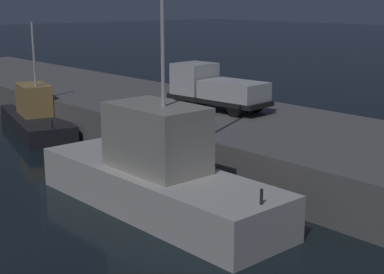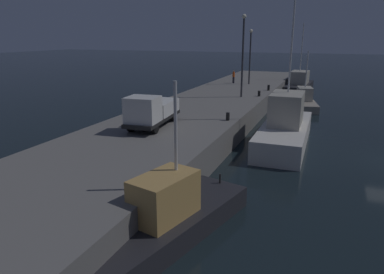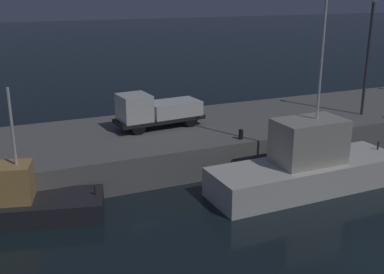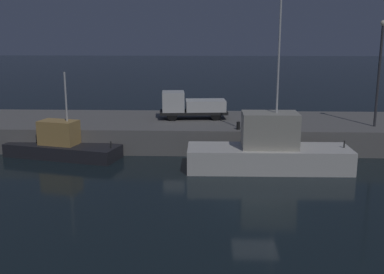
% 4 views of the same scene
% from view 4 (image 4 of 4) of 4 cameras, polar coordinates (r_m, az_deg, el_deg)
% --- Properties ---
extents(ground_plane, '(320.00, 320.00, 0.00)m').
position_cam_4_polar(ground_plane, '(26.44, 7.73, -8.46)').
color(ground_plane, black).
extents(pier_quay, '(79.36, 9.44, 2.01)m').
position_cam_4_polar(pier_quay, '(40.89, 5.78, 0.68)').
color(pier_quay, slate).
rests_on(pier_quay, ground).
extents(fishing_trawler_red, '(11.29, 3.47, 13.05)m').
position_cam_4_polar(fishing_trawler_red, '(33.14, 9.28, -1.67)').
color(fishing_trawler_red, silver).
rests_on(fishing_trawler_red, ground).
extents(fishing_boat_white, '(9.30, 4.84, 6.54)m').
position_cam_4_polar(fishing_boat_white, '(37.47, -15.48, -1.04)').
color(fishing_boat_white, '#232328').
rests_on(fishing_boat_white, ground).
extents(lamp_post_west, '(0.44, 0.44, 8.29)m').
position_cam_4_polar(lamp_post_west, '(39.95, 21.76, 8.00)').
color(lamp_post_west, '#38383D').
rests_on(lamp_post_west, pier_quay).
extents(utility_truck, '(6.01, 2.56, 2.38)m').
position_cam_4_polar(utility_truck, '(40.90, -0.18, 3.84)').
color(utility_truck, black).
rests_on(utility_truck, pier_quay).
extents(bollard_east, '(0.28, 0.28, 0.61)m').
position_cam_4_polar(bollard_east, '(36.73, 5.62, 1.38)').
color(bollard_east, black).
rests_on(bollard_east, pier_quay).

